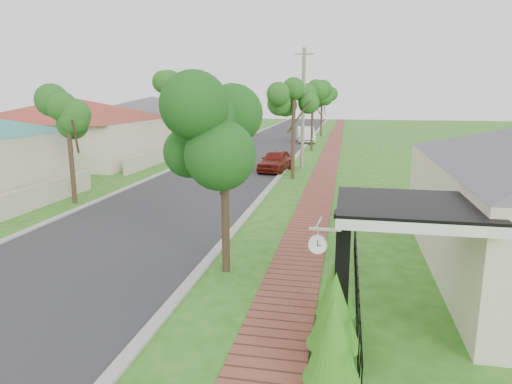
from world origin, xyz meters
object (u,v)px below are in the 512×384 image
Objects in this scene: parked_car_white at (306,135)px; utility_pole at (303,108)px; parked_car_red at (276,161)px; near_tree at (224,137)px; porch_post at (342,276)px; station_clock at (318,243)px.

utility_pole is (1.25, -16.39, 3.15)m from parked_car_white.
parked_car_red is at bearing -100.64° from parked_car_white.
near_tree is (0.95, -34.89, 2.97)m from parked_car_white.
utility_pole is (-2.90, 21.00, 2.81)m from porch_post.
parked_car_white is (-4.15, 37.39, -0.34)m from porch_post.
parked_car_white is at bearing 91.57° from near_tree.
utility_pole reaches higher than parked_car_white.
utility_pole is 12.00× the size of station_clock.
parked_car_white is 0.61× the size of utility_pole.
porch_post is 19.88m from parked_car_red.
station_clock is (3.66, -37.79, 1.17)m from parked_car_white.
porch_post is 0.53× the size of parked_car_white.
parked_car_red is (-4.43, 19.38, -0.45)m from porch_post.
station_clock is (3.94, -19.78, 1.28)m from parked_car_red.
parked_car_white is 16.74m from utility_pole.
porch_post is 3.91× the size of station_clock.
near_tree is 18.50m from utility_pole.
near_tree reaches higher than porch_post.
parked_car_red is 18.02m from parked_car_white.
porch_post reaches higher than station_clock.
utility_pole is at bearing 53.96° from parked_car_red.
near_tree is (-3.20, 2.50, 2.63)m from porch_post.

